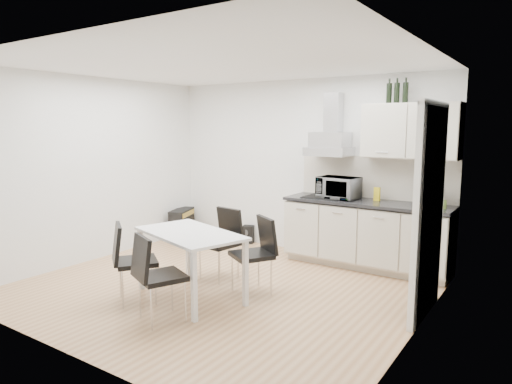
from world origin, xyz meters
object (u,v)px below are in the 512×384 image
chair_far_left (219,244)px  guitar_amp (182,223)px  dining_table (190,240)px  chair_near_right (162,278)px  kitchenette (371,207)px  chair_near_left (137,263)px  chair_far_right (251,256)px  floor_speaker (248,234)px

chair_far_left → guitar_amp: chair_far_left is taller
dining_table → chair_near_right: (0.19, -0.63, -0.22)m
kitchenette → dining_table: bearing=-120.6°
chair_near_right → guitar_amp: 3.45m
chair_near_left → dining_table: bearing=83.0°
kitchenette → dining_table: kitchenette is taller
chair_near_left → chair_far_right: bearing=81.6°
chair_near_right → guitar_amp: (-2.21, 2.65, -0.19)m
chair_near_left → guitar_amp: bearing=159.6°
chair_far_left → chair_near_right: (0.32, -1.31, 0.00)m
dining_table → chair_near_left: size_ratio=1.64×
chair_far_left → chair_far_right: same height
chair_far_left → chair_near_left: bearing=84.4°
guitar_amp → floor_speaker: size_ratio=2.20×
chair_near_left → floor_speaker: bearing=135.1°
chair_far_left → chair_far_right: (0.63, -0.20, 0.00)m
chair_far_left → guitar_amp: 2.32m
chair_far_left → floor_speaker: (-0.70, 1.65, -0.29)m
chair_near_right → floor_speaker: chair_near_right is taller
dining_table → chair_far_right: bearing=61.6°
chair_far_left → guitar_amp: bearing=-27.6°
chair_far_left → kitchenette: bearing=-125.8°
chair_far_left → chair_far_right: bearing=170.4°
chair_far_left → floor_speaker: bearing=-59.3°
chair_near_right → floor_speaker: bearing=133.1°
guitar_amp → chair_near_left: bearing=-77.1°
chair_near_right → chair_near_left: bearing=-175.4°
chair_near_right → kitchenette: bearing=92.8°
chair_near_right → guitar_amp: size_ratio=1.38×
kitchenette → floor_speaker: size_ratio=8.68×
kitchenette → dining_table: 2.53m
chair_far_right → guitar_amp: bearing=0.2°
dining_table → chair_near_right: 0.70m
chair_near_left → floor_speaker: 2.81m
chair_near_left → guitar_amp: size_ratio=1.38×
kitchenette → chair_near_left: 3.12m
chair_far_left → chair_near_right: bearing=111.7°
chair_far_right → floor_speaker: (-1.33, 1.85, -0.29)m
kitchenette → chair_far_left: bearing=-133.6°
chair_far_left → chair_far_right: 0.66m
chair_far_right → guitar_amp: (-2.51, 1.54, -0.19)m
dining_table → chair_near_left: (-0.40, -0.42, -0.22)m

